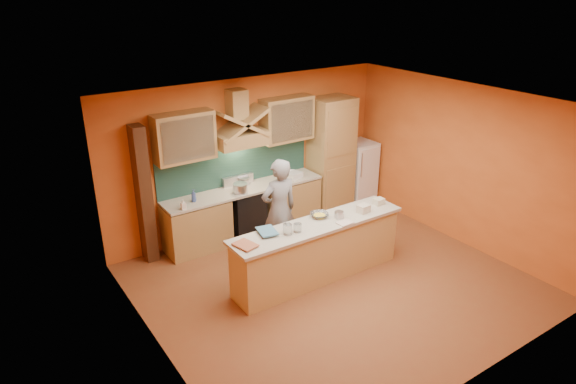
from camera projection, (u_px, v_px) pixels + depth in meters
floor at (334, 284)px, 7.92m from camera, size 5.50×5.00×0.01m
ceiling at (341, 105)px, 6.84m from camera, size 5.50×5.00×0.01m
wall_back at (250, 155)px, 9.29m from camera, size 5.50×0.02×2.80m
wall_front at (486, 279)px, 5.47m from camera, size 5.50×0.02×2.80m
wall_left at (153, 254)px, 5.95m from camera, size 0.02×5.00×2.80m
wall_right at (461, 165)px, 8.80m from camera, size 0.02×5.00×2.80m
base_cabinet_left at (197, 226)px, 8.78m from camera, size 1.10×0.60×0.86m
base_cabinet_right at (288, 201)px, 9.77m from camera, size 1.10×0.60×0.86m
counter_top at (244, 189)px, 9.09m from camera, size 3.00×0.62×0.04m
stove at (245, 212)px, 9.27m from camera, size 0.60×0.58×0.90m
backsplash at (236, 166)px, 9.18m from camera, size 3.00×0.03×0.70m
range_hood at (241, 139)px, 8.78m from camera, size 0.92×0.50×0.24m
hood_chimney at (237, 104)px, 8.63m from camera, size 0.30×0.30×0.50m
upper_cabinet_left at (184, 137)px, 8.25m from camera, size 1.00×0.35×0.80m
upper_cabinet_right at (287, 119)px, 9.28m from camera, size 1.00×0.35×0.80m
pantry_column at (331, 156)px, 10.01m from camera, size 0.80×0.60×2.30m
fridge at (358, 172)px, 10.59m from camera, size 0.58×0.60×1.30m
trim_column_left at (144, 195)px, 8.21m from camera, size 0.20×0.30×2.30m
island_body at (317, 253)px, 7.93m from camera, size 2.80×0.55×0.88m
island_top at (318, 225)px, 7.74m from camera, size 2.90×0.62×0.05m
person at (279, 210)px, 8.34m from camera, size 0.66×0.45×1.75m
pot_large at (240, 189)px, 8.87m from camera, size 0.28×0.28×0.18m
pot_small at (244, 182)px, 9.23m from camera, size 0.22×0.22×0.13m
soap_bottle_a at (183, 204)px, 8.23m from camera, size 0.08×0.08×0.17m
soap_bottle_b at (194, 196)px, 8.50m from camera, size 0.11×0.11×0.22m
bowl_back at (292, 173)px, 9.70m from camera, size 0.27×0.27×0.07m
dish_rack at (294, 175)px, 9.56m from camera, size 0.31×0.27×0.10m
book_lower at (239, 248)px, 6.99m from camera, size 0.31×0.37×0.03m
book_upper at (259, 233)px, 7.37m from camera, size 0.31×0.39×0.03m
jar_large at (288, 229)px, 7.38m from camera, size 0.15×0.15×0.16m
jar_small at (298, 228)px, 7.45m from camera, size 0.13×0.13×0.13m
kitchen_scale at (339, 216)px, 7.88m from camera, size 0.13×0.13×0.09m
mixing_bowl at (320, 215)px, 7.92m from camera, size 0.34×0.34×0.07m
cloth at (345, 223)px, 7.73m from camera, size 0.25×0.19×0.02m
grocery_bag_a at (363, 208)px, 8.08m from camera, size 0.20×0.17×0.12m
grocery_bag_b at (379, 201)px, 8.36m from camera, size 0.17×0.13×0.10m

